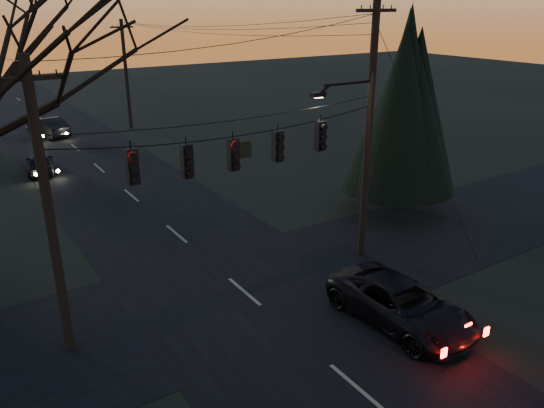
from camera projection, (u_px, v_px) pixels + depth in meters
main_road at (145, 207)px, 26.72m from camera, size 8.00×120.00×0.02m
cross_road at (244, 292)px, 18.88m from camera, size 60.00×7.00×0.02m
utility_pole_right at (360, 255)px, 21.68m from camera, size 5.00×0.30×10.00m
utility_pole_left at (71, 348)px, 15.83m from camera, size 1.80×0.30×8.50m
utility_pole_far_r at (131, 128)px, 43.64m from camera, size 1.80×0.30×8.50m
span_signal_assembly at (235, 152)px, 16.91m from camera, size 11.50×0.44×1.65m
evergreen_right at (404, 112)px, 24.99m from camera, size 4.82×4.82×8.47m
suv_near at (401, 304)px, 16.79m from camera, size 2.60×5.19×1.41m
sedan_oncoming_a at (40, 163)px, 31.86m from camera, size 2.07×3.88×1.25m
sedan_oncoming_b at (48, 127)px, 40.60m from camera, size 2.60×4.68×1.46m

